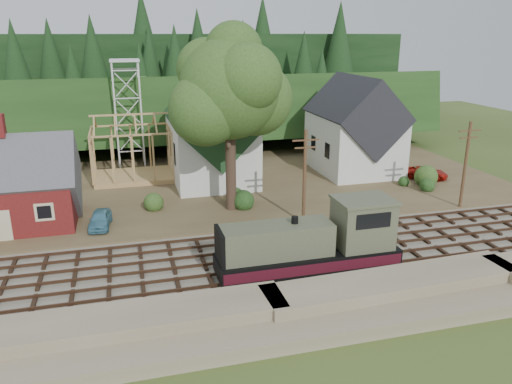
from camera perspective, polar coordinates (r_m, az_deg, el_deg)
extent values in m
plane|color=#384C1E|center=(35.08, -2.49, -7.99)|extent=(140.00, 140.00, 0.00)
cube|color=#7F7259|center=(27.90, 1.52, -15.35)|extent=(64.00, 5.00, 1.60)
cube|color=#726B5B|center=(35.04, -2.49, -7.88)|extent=(64.00, 11.00, 0.16)
cube|color=brown|center=(51.58, -6.91, 0.63)|extent=(64.00, 26.00, 0.30)
cube|color=#1E3F19|center=(74.74, -9.66, 5.76)|extent=(70.00, 28.96, 12.74)
cube|color=black|center=(90.41, -10.71, 7.76)|extent=(80.00, 20.00, 12.00)
cube|color=#5C1515|center=(44.80, -26.27, -1.05)|extent=(10.00, 7.00, 3.80)
cube|color=#4C4C51|center=(44.28, -26.60, 1.28)|extent=(10.80, 7.41, 7.41)
cube|color=beige|center=(41.76, -26.97, -3.46)|extent=(1.20, 0.06, 2.40)
cube|color=silver|center=(52.93, -5.22, 4.88)|extent=(8.00, 12.00, 6.40)
cube|color=#1B3C1B|center=(52.31, -5.32, 8.30)|extent=(8.40, 12.96, 8.40)
cube|color=silver|center=(46.18, -4.07, 9.59)|extent=(2.40, 2.40, 4.00)
cone|color=#1B3C1B|center=(45.83, -4.16, 13.67)|extent=(5.37, 5.37, 2.60)
cube|color=silver|center=(56.90, 11.10, 5.53)|extent=(8.00, 10.00, 6.40)
cube|color=black|center=(56.33, 11.30, 8.71)|extent=(8.40, 10.80, 8.40)
cube|color=tan|center=(54.87, -13.76, 1.72)|extent=(8.00, 6.00, 0.50)
cube|color=tan|center=(53.47, -14.28, 8.58)|extent=(8.00, 0.18, 0.18)
cube|color=silver|center=(58.15, -15.73, 8.27)|extent=(0.18, 0.18, 12.00)
cube|color=silver|center=(58.19, -12.95, 8.49)|extent=(0.18, 0.18, 12.00)
cube|color=silver|center=(60.92, -15.73, 8.68)|extent=(0.18, 0.18, 12.00)
cube|color=silver|center=(60.96, -13.08, 8.89)|extent=(0.18, 0.18, 12.00)
cube|color=silver|center=(58.94, -14.83, 14.35)|extent=(3.20, 3.20, 0.25)
cylinder|color=#38281E|center=(43.20, -2.91, 3.08)|extent=(0.90, 0.90, 8.00)
sphere|color=#314A1B|center=(42.03, -3.05, 11.68)|extent=(8.40, 8.40, 8.40)
sphere|color=#314A1B|center=(43.69, -0.05, 10.62)|extent=(6.40, 6.40, 6.40)
sphere|color=#314A1B|center=(41.03, -5.82, 9.36)|extent=(6.00, 6.00, 6.00)
cylinder|color=#4C331E|center=(40.21, 5.56, 1.45)|extent=(0.28, 0.28, 8.00)
cube|color=#4C331E|center=(39.43, 5.69, 5.92)|extent=(2.20, 0.12, 0.12)
cube|color=#4C331E|center=(39.56, 5.67, 5.07)|extent=(1.80, 0.12, 0.12)
cylinder|color=#4C331E|center=(47.49, 22.79, 2.67)|extent=(0.28, 0.28, 8.00)
cube|color=#4C331E|center=(46.84, 23.25, 6.45)|extent=(2.20, 0.12, 0.12)
cube|color=#4C331E|center=(46.94, 23.16, 5.74)|extent=(1.80, 0.12, 0.12)
cube|color=black|center=(33.48, 5.94, -8.76)|extent=(11.93, 2.49, 0.35)
cube|color=black|center=(33.17, 5.98, -7.65)|extent=(11.93, 2.88, 1.09)
cube|color=#4B4D38|center=(31.84, 2.37, -5.54)|extent=(7.16, 2.29, 2.09)
cube|color=#4B4D38|center=(33.79, 12.10, -3.52)|extent=(3.58, 2.78, 3.18)
cube|color=#4B4D38|center=(33.24, 12.28, -0.89)|extent=(3.78, 2.98, 0.20)
cube|color=black|center=(32.39, 13.30, -3.24)|extent=(2.39, 0.06, 0.99)
cube|color=#430E1A|center=(31.95, 6.92, -8.72)|extent=(11.93, 0.04, 0.70)
cube|color=#430E1A|center=(34.40, 5.10, -6.65)|extent=(11.93, 0.04, 0.70)
cylinder|color=black|center=(31.76, 4.45, -3.41)|extent=(0.44, 0.44, 0.70)
imported|color=teal|center=(41.92, -17.38, -2.98)|extent=(1.99, 4.07, 1.34)
imported|color=#B4180E|center=(56.35, 18.84, 2.09)|extent=(4.93, 4.15, 1.25)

